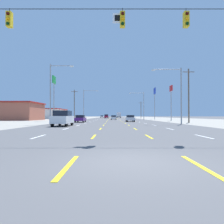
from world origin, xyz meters
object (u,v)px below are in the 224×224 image
at_px(suv_far_left_nearest, 62,118).
at_px(streetlight_left_row_0, 52,90).
at_px(streetlight_right_row_1, 141,103).
at_px(pole_sign_right_row_2, 154,95).
at_px(suv_inner_left_far, 105,116).
at_px(box_truck_inner_right_distant_a, 118,115).
at_px(streetlight_left_row_1, 84,102).
at_px(pole_sign_left_row_1, 53,87).
at_px(sedan_far_left_distant_b, 101,117).
at_px(sedan_center_turn_midfar, 113,117).
at_px(sedan_center_turn_farther, 112,117).
at_px(streetlight_right_row_0, 177,91).
at_px(sedan_inner_right_mid, 129,118).
at_px(sedan_far_left_near, 79,119).
at_px(pole_sign_right_row_1, 170,94).
at_px(sedan_inner_left_farthest, 106,117).

distance_m(suv_far_left_nearest, streetlight_left_row_0, 7.42).
bearing_deg(streetlight_right_row_1, pole_sign_right_row_2, 28.42).
bearing_deg(suv_inner_left_far, streetlight_right_row_1, -69.65).
xyz_separation_m(box_truck_inner_right_distant_a, streetlight_left_row_1, (-13.12, -54.25, 4.07)).
relative_size(suv_inner_left_far, streetlight_right_row_1, 0.53).
bearing_deg(pole_sign_right_row_2, pole_sign_left_row_1, -144.05).
relative_size(box_truck_inner_right_distant_a, sedan_far_left_distant_b, 1.60).
xyz_separation_m(sedan_center_turn_midfar, box_truck_inner_right_distant_a, (3.54, 54.74, 1.08)).
xyz_separation_m(sedan_center_turn_farther, pole_sign_left_row_1, (-14.93, -54.78, 7.73)).
bearing_deg(streetlight_right_row_0, streetlight_left_row_0, 180.00).
bearing_deg(suv_inner_left_far, sedan_inner_right_mid, -83.17).
relative_size(streetlight_right_row_0, streetlight_left_row_1, 0.87).
distance_m(sedan_far_left_near, sedan_far_left_distant_b, 83.82).
distance_m(sedan_center_turn_farther, streetlight_left_row_1, 37.82).
bearing_deg(sedan_far_left_distant_b, streetlight_right_row_1, -73.87).
bearing_deg(streetlight_left_row_0, box_truck_inner_right_distant_a, 81.70).
xyz_separation_m(sedan_far_left_near, sedan_far_left_distant_b, (0.17, 83.82, 0.00)).
height_order(sedan_far_left_near, pole_sign_left_row_1, pole_sign_left_row_1).
height_order(sedan_far_left_near, pole_sign_right_row_1, pole_sign_right_row_1).
xyz_separation_m(pole_sign_left_row_1, streetlight_left_row_0, (5.06, -18.25, -3.10)).
height_order(sedan_center_turn_midfar, suv_inner_left_far, suv_inner_left_far).
distance_m(sedan_center_turn_midfar, streetlight_right_row_0, 37.86).
bearing_deg(pole_sign_left_row_1, sedan_far_left_near, -47.80).
bearing_deg(sedan_far_left_distant_b, pole_sign_right_row_2, -68.57).
distance_m(pole_sign_right_row_1, streetlight_left_row_1, 29.11).
bearing_deg(sedan_inner_left_farthest, sedan_center_turn_midfar, -85.69).
bearing_deg(sedan_inner_right_mid, pole_sign_right_row_2, 66.89).
xyz_separation_m(sedan_center_turn_farther, pole_sign_right_row_1, (14.61, -52.19, 6.07)).
distance_m(sedan_center_turn_farther, streetlight_right_row_1, 37.72).
xyz_separation_m(sedan_far_left_near, pole_sign_right_row_2, (21.34, 29.89, 7.87)).
bearing_deg(pole_sign_right_row_1, suv_inner_left_far, 109.56).
distance_m(sedan_far_left_near, sedan_inner_right_mid, 11.33).
distance_m(pole_sign_left_row_1, streetlight_right_row_1, 30.82).
xyz_separation_m(box_truck_inner_right_distant_a, sedan_far_left_distant_b, (-10.30, 2.29, -1.08)).
xyz_separation_m(suv_far_left_nearest, pole_sign_right_row_2, (21.28, 44.70, 7.60)).
height_order(suv_far_left_nearest, box_truck_inner_right_distant_a, box_truck_inner_right_distant_a).
bearing_deg(streetlight_left_row_0, streetlight_right_row_1, 62.29).
bearing_deg(sedan_center_turn_midfar, streetlight_right_row_1, 2.93).
bearing_deg(sedan_far_left_distant_b, suv_inner_left_far, -81.16).
relative_size(sedan_far_left_distant_b, streetlight_right_row_1, 0.49).
distance_m(sedan_center_turn_midfar, pole_sign_left_row_1, 24.63).
relative_size(sedan_center_turn_midfar, box_truck_inner_right_distant_a, 0.62).
bearing_deg(sedan_inner_right_mid, sedan_center_turn_midfar, 98.92).
xyz_separation_m(sedan_inner_left_farthest, box_truck_inner_right_distant_a, (7.01, 8.64, 1.08)).
height_order(box_truck_inner_right_distant_a, streetlight_left_row_1, streetlight_left_row_1).
relative_size(sedan_far_left_near, streetlight_left_row_0, 0.48).
height_order(pole_sign_left_row_1, streetlight_right_row_0, pole_sign_left_row_1).
height_order(sedan_inner_left_farthest, box_truck_inner_right_distant_a, box_truck_inner_right_distant_a).
xyz_separation_m(sedan_far_left_near, streetlight_left_row_1, (-2.65, 27.28, 5.15)).
bearing_deg(streetlight_right_row_0, box_truck_inner_right_distant_a, 93.83).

